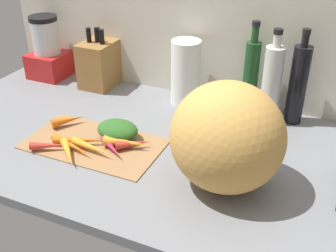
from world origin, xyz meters
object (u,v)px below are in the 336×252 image
Objects in this scene: carrot_2 at (82,140)px; paper_towel_roll at (186,73)px; bottle_2 at (298,84)px; carrot_1 at (112,148)px; carrot_7 at (133,144)px; knife_block at (100,63)px; carrot_8 at (68,152)px; carrot_6 at (72,145)px; carrot_4 at (126,143)px; bottle_1 at (271,84)px; bottle_0 at (251,75)px; carrot_3 at (68,120)px; carrot_0 at (49,145)px; carrot_5 at (92,148)px; winter_squash at (227,137)px; blender_appliance at (48,51)px; cutting_board at (94,143)px.

paper_towel_roll is (17.34, 40.77, 9.65)cm from carrot_2.
carrot_1 is at bearing -137.43° from bottle_2.
carrot_7 is 0.46× the size of knife_block.
carrot_8 is 0.55× the size of knife_block.
carrot_4 is at bearing 26.90° from carrot_6.
bottle_1 is (67.43, -3.21, 4.57)cm from knife_block.
bottle_2 is at bearing 42.79° from carrot_7.
carrot_6 is (-11.58, -3.95, 0.00)cm from carrot_1.
carrot_3 is at bearing -145.72° from bottle_0.
carrot_6 is at bearing 111.33° from carrot_8.
carrot_6 is at bearing 25.31° from carrot_0.
paper_towel_roll is (28.63, 32.43, 9.35)cm from carrot_3.
winter_squash reaches higher than carrot_5.
winter_squash is 43.98cm from bottle_2.
carrot_5 is 12.19cm from carrot_7.
carrot_2 is 45.34cm from paper_towel_roll.
paper_towel_roll is at bearing 74.20° from carrot_5.
blender_appliance reaches higher than carrot_3.
bottle_2 is at bearing 26.71° from carrot_3.
carrot_1 is at bearing -124.68° from bottle_0.
knife_block is at bearing 177.28° from bottle_1.
carrot_6 is at bearing -168.74° from carrot_5.
bottle_0 is (27.04, 39.84, 11.08)cm from carrot_4.
winter_squash reaches higher than carrot_7.
bottle_0 is 9.17cm from bottle_1.
bottle_0 is at bearing 1.33° from knife_block.
bottle_1 is (59.35, 30.47, 11.30)cm from carrot_3.
bottle_2 is (7.89, 3.37, 0.05)cm from bottle_1.
carrot_0 is 0.67× the size of carrot_6.
bottle_1 is at bearing 38.78° from cutting_board.
bottle_2 reaches higher than carrot_3.
carrot_4 is (10.56, 1.34, 2.07)cm from cutting_board.
carrot_7 is (16.50, 8.17, 0.21)cm from carrot_6.
winter_squash is at bearing -0.53° from carrot_2.
knife_block is at bearing 103.48° from carrot_3.
carrot_8 is 0.50× the size of blender_appliance.
blender_appliance reaches higher than knife_block.
carrot_5 is at bearing -127.36° from bottle_0.
carrot_0 reaches higher than cutting_board.
bottle_0 is (35.02, 45.87, 11.41)cm from carrot_5.
winter_squash is (45.04, -0.42, 12.45)cm from carrot_2.
carrot_3 is (-11.30, 8.34, 0.29)cm from carrot_2.
knife_block is (-34.52, 37.61, 6.90)cm from carrot_7.
carrot_6 is at bearing -141.28° from bottle_2.
bottle_2 is (42.87, 38.62, 11.26)cm from carrot_4.
bottle_2 reaches higher than knife_block.
winter_squash is at bearing -56.07° from paper_towel_roll.
knife_block is at bearing -178.67° from bottle_0.
carrot_2 is at bearing -178.97° from carrot_1.
carrot_1 is (17.73, 6.86, -0.10)cm from carrot_0.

